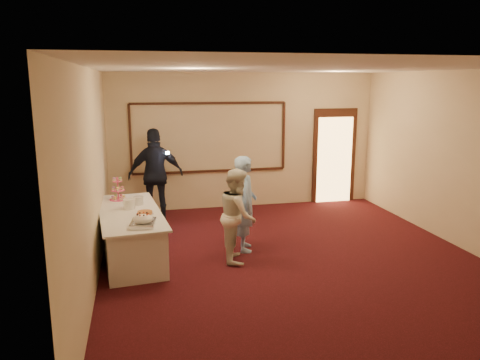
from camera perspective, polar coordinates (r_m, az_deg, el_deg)
The scene contains 14 objects.
floor at distance 7.61m, azimuth 6.62°, elevation -9.79°, with size 7.00×7.00×0.00m, color black.
room_walls at distance 7.12m, azimuth 7.01°, elevation 5.53°, with size 6.04×7.04×3.02m.
wall_molding at distance 10.33m, azimuth -3.72°, elevation 5.19°, with size 3.45×0.04×1.55m.
doorway at distance 11.22m, azimuth 11.41°, elevation 2.83°, with size 1.05×0.07×2.20m.
buffet_table at distance 7.83m, azimuth -13.17°, elevation -6.41°, with size 1.19×2.51×0.77m.
pavlova_tray at distance 6.90m, azimuth -11.74°, elevation -4.87°, with size 0.39×0.51×0.17m.
cupcake_stand at distance 8.47m, azimuth -14.66°, elevation -1.28°, with size 0.30×0.30×0.45m.
plate_stack_a at distance 7.83m, azimuth -13.37°, elevation -2.86°, with size 0.20×0.20×0.16m.
plate_stack_b at distance 8.06m, azimuth -12.26°, elevation -2.48°, with size 0.17×0.17×0.14m.
tart at distance 7.46m, azimuth -11.52°, elevation -3.96°, with size 0.27×0.27×0.06m.
man at distance 7.83m, azimuth 0.64°, elevation -2.90°, with size 0.59×0.39×1.61m, color #91BBF2.
woman at distance 7.40m, azimuth -0.29°, elevation -4.28°, with size 0.72×0.56×1.48m, color silver.
guest at distance 9.65m, azimuth -10.22°, elevation 0.62°, with size 1.11×0.46×1.89m, color black.
camera_flash at distance 9.32m, azimuth -8.84°, elevation 3.29°, with size 0.07×0.04×0.05m, color white.
Camera 1 is at (-2.37, -6.67, 2.81)m, focal length 35.00 mm.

